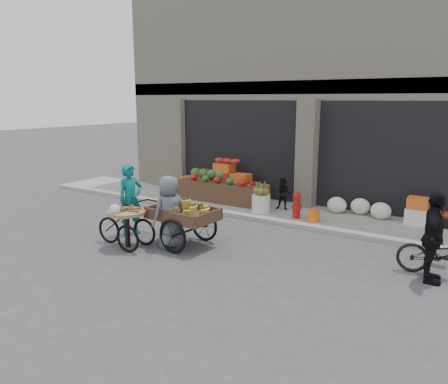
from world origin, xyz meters
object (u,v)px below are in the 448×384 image
Objects in this scene: cyclist at (433,238)px; banana_cart at (181,212)px; vendor_woman at (131,200)px; bicycle at (446,254)px; pineapple_bin at (261,203)px; tricycle_cart at (127,223)px; fire_hydrant at (297,204)px; orange_bucket at (313,216)px; vendor_grey at (170,212)px; seated_person at (283,194)px.

banana_cart is at bearing 92.30° from cyclist.
cyclist reaches higher than banana_cart.
bicycle is (6.80, 1.26, -0.42)m from vendor_woman.
tricycle_cart reaches higher than pineapple_bin.
fire_hydrant is 4.31m from cyclist.
vendor_grey reaches higher than orange_bucket.
banana_cart is (-1.43, -3.14, 0.28)m from fire_hydrant.
pineapple_bin is 3.23m from banana_cart.
orange_bucket is 3.68m from banana_cart.
tricycle_cart is at bearing 100.83° from bicycle.
vendor_grey is 0.97× the size of cyclist.
banana_cart is 1.56× the size of cyclist.
vendor_woman is (-2.27, -3.81, 0.29)m from seated_person.
cyclist is at bearing -26.46° from pineapple_bin.
fire_hydrant is at bearing -52.88° from seated_person.
fire_hydrant is 0.76× the size of seated_person.
seated_person is at bearing 53.50° from bicycle.
vendor_grey is (-0.44, -3.46, 0.45)m from pineapple_bin.
banana_cart is 1.82× the size of tricycle_cart.
seated_person is (0.40, 0.60, 0.21)m from pineapple_bin.
pineapple_bin is 5.30m from bicycle.
banana_cart is at bearing -110.90° from seated_person.
seated_person is at bearing 56.31° from pineapple_bin.
tricycle_cart is 0.88× the size of vendor_grey.
bicycle is at bearing -26.43° from fire_hydrant.
bicycle is (4.53, -2.55, -0.13)m from seated_person.
seated_person is 0.54× the size of bicycle.
banana_cart is 0.29m from vendor_grey.
bicycle is (3.33, -1.85, 0.18)m from orange_bucket.
bicycle is at bearing -29.10° from orange_bucket.
fire_hydrant is 4.36m from vendor_woman.
banana_cart reaches higher than seated_person.
pineapple_bin is 1.61m from orange_bucket.
vendor_grey reaches higher than bicycle.
seated_person is at bearing 48.61° from cyclist.
orange_bucket is at bearing 47.16° from cyclist.
vendor_woman reaches higher than seated_person.
vendor_woman reaches higher than tricycle_cart.
fire_hydrant is 0.42× the size of cyclist.
seated_person is (-0.70, 0.65, 0.08)m from fire_hydrant.
orange_bucket is 0.19× the size of cyclist.
cyclist is at bearing -35.75° from orange_bucket.
orange_bucket is (1.60, -0.10, -0.10)m from pineapple_bin.
cyclist reaches higher than vendor_grey.
orange_bucket is at bearing 53.81° from bicycle.
vendor_grey is (-1.54, -3.41, 0.31)m from fire_hydrant.
pineapple_bin is 1.62× the size of orange_bucket.
fire_hydrant is 0.41× the size of bicycle.
orange_bucket is 4.82m from tricycle_cart.
vendor_woman is 1.04× the size of cyclist.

